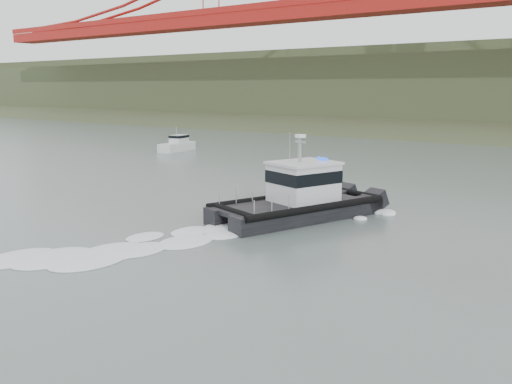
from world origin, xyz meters
The scene contains 3 objects.
ground centered at (0.00, 0.00, 0.00)m, with size 400.00×400.00×0.00m, color #566661.
patrol_boat centered at (1.20, 13.41, 1.44)m, with size 7.73×12.58×5.74m.
motorboat centered at (-34.28, 38.10, 0.85)m, with size 3.11×6.48×3.42m.
Camera 1 is at (21.10, -17.99, 8.53)m, focal length 40.00 mm.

